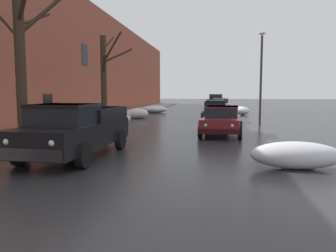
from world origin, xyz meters
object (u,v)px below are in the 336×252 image
object	(u,v)px
bare_tree_second_along_sidewalk	(22,58)
sedan_darkblue_parked_kerbside_mid	(214,111)
sedan_silver_parked_far_down_block	(215,107)
pickup_truck_black_approaching_near_lane	(74,130)
suv_green_at_far_intersection	(215,100)
bare_tree_mid_block	(105,77)
sedan_white_queued_behind_truck	(220,104)
street_lamp_post	(261,73)
sedan_maroon_parked_kerbside_close	(222,120)

from	to	relation	value
bare_tree_second_along_sidewalk	sedan_darkblue_parked_kerbside_mid	size ratio (longest dim) A/B	1.45
sedan_silver_parked_far_down_block	sedan_darkblue_parked_kerbside_mid	bearing A→B (deg)	-90.05
pickup_truck_black_approaching_near_lane	suv_green_at_far_intersection	size ratio (longest dim) A/B	1.10
sedan_darkblue_parked_kerbside_mid	bare_tree_mid_block	bearing A→B (deg)	-147.96
sedan_white_queued_behind_truck	suv_green_at_far_intersection	world-z (taller)	suv_green_at_far_intersection
bare_tree_second_along_sidewalk	street_lamp_post	distance (m)	14.49
bare_tree_second_along_sidewalk	street_lamp_post	size ratio (longest dim) A/B	1.01
bare_tree_mid_block	bare_tree_second_along_sidewalk	bearing A→B (deg)	-90.20
bare_tree_second_along_sidewalk	bare_tree_mid_block	bearing A→B (deg)	89.80
bare_tree_mid_block	sedan_maroon_parked_kerbside_close	distance (m)	7.86
bare_tree_mid_block	sedan_darkblue_parked_kerbside_mid	size ratio (longest dim) A/B	1.37
suv_green_at_far_intersection	sedan_darkblue_parked_kerbside_mid	bearing A→B (deg)	-90.10
bare_tree_second_along_sidewalk	sedan_white_queued_behind_truck	xyz separation A→B (m)	(7.18, 26.76, -2.54)
bare_tree_second_along_sidewalk	sedan_silver_parked_far_down_block	size ratio (longest dim) A/B	1.51
pickup_truck_black_approaching_near_lane	sedan_maroon_parked_kerbside_close	xyz separation A→B (m)	(4.85, 6.44, -0.13)
suv_green_at_far_intersection	street_lamp_post	distance (m)	23.69
street_lamp_post	pickup_truck_black_approaching_near_lane	bearing A→B (deg)	-122.14
bare_tree_second_along_sidewalk	bare_tree_mid_block	world-z (taller)	bare_tree_second_along_sidewalk
sedan_darkblue_parked_kerbside_mid	suv_green_at_far_intersection	size ratio (longest dim) A/B	0.84
sedan_darkblue_parked_kerbside_mid	sedan_silver_parked_far_down_block	size ratio (longest dim) A/B	1.05
sedan_darkblue_parked_kerbside_mid	sedan_white_queued_behind_truck	bearing A→B (deg)	87.51
sedan_silver_parked_far_down_block	sedan_white_queued_behind_truck	distance (m)	7.22
sedan_silver_parked_far_down_block	suv_green_at_far_intersection	distance (m)	14.83
sedan_darkblue_parked_kerbside_mid	street_lamp_post	distance (m)	4.24
bare_tree_mid_block	sedan_darkblue_parked_kerbside_mid	world-z (taller)	bare_tree_mid_block
suv_green_at_far_intersection	sedan_silver_parked_far_down_block	bearing A→B (deg)	-90.13
pickup_truck_black_approaching_near_lane	street_lamp_post	distance (m)	13.98
street_lamp_post	sedan_maroon_parked_kerbside_close	bearing A→B (deg)	-115.37
suv_green_at_far_intersection	bare_tree_mid_block	bearing A→B (deg)	-104.36
bare_tree_mid_block	street_lamp_post	bearing A→B (deg)	13.62
bare_tree_mid_block	sedan_silver_parked_far_down_block	xyz separation A→B (m)	(6.55, 10.86, -2.23)
street_lamp_post	sedan_darkblue_parked_kerbside_mid	bearing A→B (deg)	147.83
sedan_maroon_parked_kerbside_close	sedan_white_queued_behind_truck	distance (m)	21.00
sedan_maroon_parked_kerbside_close	bare_tree_mid_block	bearing A→B (deg)	157.02
bare_tree_second_along_sidewalk	pickup_truck_black_approaching_near_lane	size ratio (longest dim) A/B	1.10
sedan_darkblue_parked_kerbside_mid	bare_tree_second_along_sidewalk	bearing A→B (deg)	-117.18
sedan_white_queued_behind_truck	suv_green_at_far_intersection	distance (m)	7.66
bare_tree_second_along_sidewalk	bare_tree_mid_block	size ratio (longest dim) A/B	1.06
bare_tree_mid_block	sedan_darkblue_parked_kerbside_mid	bearing A→B (deg)	32.04
sedan_silver_parked_far_down_block	suv_green_at_far_intersection	world-z (taller)	suv_green_at_far_intersection
sedan_white_queued_behind_truck	sedan_maroon_parked_kerbside_close	bearing A→B (deg)	-90.56
sedan_white_queued_behind_truck	suv_green_at_far_intersection	xyz separation A→B (m)	(-0.57, 7.63, 0.24)
sedan_white_queued_behind_truck	sedan_darkblue_parked_kerbside_mid	bearing A→B (deg)	-92.49
sedan_silver_parked_far_down_block	street_lamp_post	distance (m)	9.40
bare_tree_second_along_sidewalk	pickup_truck_black_approaching_near_lane	world-z (taller)	bare_tree_second_along_sidewalk
sedan_darkblue_parked_kerbside_mid	sedan_maroon_parked_kerbside_close	bearing A→B (deg)	-86.74
bare_tree_mid_block	sedan_maroon_parked_kerbside_close	xyz separation A→B (m)	(6.94, -2.94, -2.23)
pickup_truck_black_approaching_near_lane	suv_green_at_far_intersection	xyz separation A→B (m)	(4.49, 35.07, 0.11)
pickup_truck_black_approaching_near_lane	sedan_white_queued_behind_truck	distance (m)	27.90
sedan_maroon_parked_kerbside_close	suv_green_at_far_intersection	distance (m)	28.64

